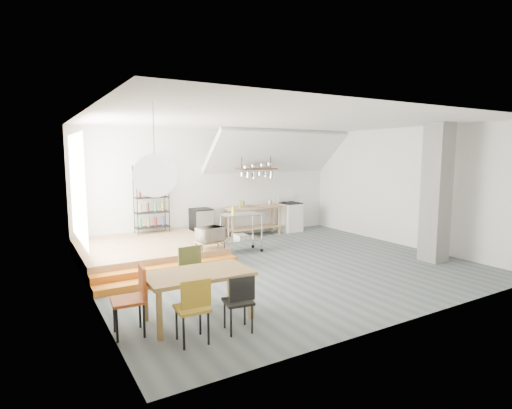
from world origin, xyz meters
TOP-DOWN VIEW (x-y plane):
  - floor at (0.00, 0.00)m, footprint 8.00×8.00m
  - wall_back at (0.00, 3.50)m, footprint 8.00×0.04m
  - wall_left at (-4.00, 0.00)m, footprint 0.04×7.00m
  - wall_right at (4.00, 0.00)m, footprint 0.04×7.00m
  - ceiling at (0.00, 0.00)m, footprint 8.00×7.00m
  - slope_ceiling at (1.80, 2.90)m, footprint 4.40×1.44m
  - window_pane at (-3.98, 1.50)m, footprint 0.02×2.50m
  - platform at (-2.50, 2.00)m, footprint 3.00×3.00m
  - step_lower at (-2.50, 0.05)m, footprint 3.00×0.35m
  - step_upper at (-2.50, 0.40)m, footprint 3.00×0.35m
  - concrete_column at (3.30, -1.50)m, footprint 0.50×0.50m
  - kitchen_counter at (1.10, 3.15)m, footprint 1.80×0.60m
  - stove at (2.50, 3.16)m, footprint 0.60×0.60m
  - pot_rack at (1.13, 2.92)m, footprint 1.20×0.50m
  - wire_shelving at (-2.00, 3.20)m, footprint 0.88×0.38m
  - microwave_shelf at (-1.40, 0.75)m, footprint 0.60×0.40m
  - paper_lantern at (-3.36, -1.85)m, footprint 0.60×0.60m
  - dining_table at (-2.76, -1.86)m, footprint 1.58×0.90m
  - chair_mustard at (-3.12, -2.56)m, footprint 0.44×0.44m
  - chair_black at (-2.44, -2.57)m, footprint 0.44×0.44m
  - chair_olive at (-2.56, -1.15)m, footprint 0.46×0.46m
  - chair_red at (-3.71, -1.85)m, footprint 0.48×0.48m
  - rolling_cart at (-0.20, 1.51)m, footprint 1.03×0.61m
  - mini_fridge at (-0.58, 3.20)m, footprint 0.56×0.56m
  - microwave at (-1.40, 0.75)m, footprint 0.64×0.51m
  - bowl at (0.97, 3.10)m, footprint 0.30×0.30m

SIDE VIEW (x-z plane):
  - floor at x=0.00m, z-range 0.00..0.00m
  - step_lower at x=-2.50m, z-range 0.00..0.13m
  - step_upper at x=-2.50m, z-range 0.00..0.27m
  - platform at x=-2.50m, z-range 0.00..0.40m
  - mini_fridge at x=-0.58m, z-range 0.00..0.95m
  - stove at x=2.50m, z-range -0.11..1.07m
  - chair_black at x=-2.44m, z-range 0.08..0.92m
  - chair_mustard at x=-3.12m, z-range 0.09..1.00m
  - microwave_shelf at x=-1.40m, z-range 0.46..0.63m
  - chair_olive at x=-2.56m, z-range 0.09..1.04m
  - chair_red at x=-3.71m, z-range 0.09..1.06m
  - kitchen_counter at x=1.10m, z-range 0.17..1.08m
  - rolling_cart at x=-0.20m, z-range 0.15..1.14m
  - dining_table at x=-2.76m, z-range 0.29..1.04m
  - microwave at x=-1.40m, z-range 0.56..0.88m
  - bowl at x=0.97m, z-range 0.91..0.97m
  - wire_shelving at x=-2.00m, z-range 0.43..2.23m
  - wall_back at x=0.00m, z-range 0.00..3.20m
  - wall_left at x=-4.00m, z-range 0.00..3.20m
  - wall_right at x=4.00m, z-range 0.00..3.20m
  - concrete_column at x=3.30m, z-range 0.00..3.20m
  - window_pane at x=-3.98m, z-range 0.70..2.90m
  - pot_rack at x=1.13m, z-range 1.26..2.69m
  - paper_lantern at x=-3.36m, z-range 1.90..2.50m
  - slope_ceiling at x=1.80m, z-range 1.89..3.21m
  - ceiling at x=0.00m, z-range 3.19..3.21m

